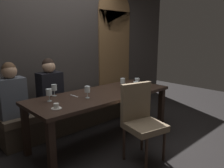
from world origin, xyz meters
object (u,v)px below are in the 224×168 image
object	(u,v)px
wine_glass_near_left	(137,81)
chair_near_side	(141,117)
wine_glass_center_back	(123,81)
fork_on_table	(74,96)
dining_table	(102,99)
diner_redhead	(11,91)
wine_glass_end_left	(136,85)
diner_bearded	(50,85)
wine_glass_far_left	(87,90)
banquette_bench	(77,114)
wine_glass_end_right	(54,88)
wine_glass_far_right	(49,93)
espresso_cup	(56,106)

from	to	relation	value
wine_glass_near_left	chair_near_side	bearing A→B (deg)	-135.73
wine_glass_center_back	fork_on_table	distance (m)	0.87
dining_table	fork_on_table	bearing A→B (deg)	160.45
wine_glass_near_left	fork_on_table	distance (m)	1.07
diner_redhead	wine_glass_end_left	xyz separation A→B (m)	(1.45, -1.02, 0.04)
chair_near_side	diner_bearded	xyz separation A→B (m)	(-0.49, 1.44, 0.26)
wine_glass_center_back	wine_glass_far_left	xyz separation A→B (m)	(-0.77, -0.08, -0.00)
banquette_bench	wine_glass_center_back	bearing A→B (deg)	-55.82
diner_bearded	wine_glass_center_back	size ratio (longest dim) A/B	4.79
wine_glass_center_back	wine_glass_end_left	size ratio (longest dim) A/B	1.00
diner_redhead	wine_glass_near_left	xyz separation A→B (m)	(1.67, -0.85, 0.04)
wine_glass_end_right	diner_redhead	bearing A→B (deg)	140.74
fork_on_table	dining_table	bearing A→B (deg)	-22.54
wine_glass_far_right	diner_bearded	bearing A→B (deg)	61.82
espresso_cup	chair_near_side	bearing A→B (deg)	-31.41
chair_near_side	wine_glass_end_right	size ratio (longest dim) A/B	5.98
wine_glass_center_back	wine_glass_far_left	bearing A→B (deg)	-173.75
dining_table	fork_on_table	size ratio (longest dim) A/B	12.94
diner_redhead	wine_glass_end_left	world-z (taller)	diner_redhead
wine_glass_far_left	dining_table	bearing A→B (deg)	10.90
diner_bearded	wine_glass_far_right	bearing A→B (deg)	-118.18
espresso_cup	wine_glass_end_right	bearing A→B (deg)	63.39
wine_glass_far_right	dining_table	bearing A→B (deg)	-10.89
diner_bearded	fork_on_table	xyz separation A→B (m)	(0.07, -0.57, -0.08)
banquette_bench	diner_bearded	distance (m)	0.75
banquette_bench	wine_glass_far_right	distance (m)	1.13
diner_redhead	diner_bearded	distance (m)	0.58
wine_glass_center_back	wine_glass_far_right	xyz separation A→B (m)	(-1.23, 0.12, -0.00)
banquette_bench	espresso_cup	distance (m)	1.34
fork_on_table	diner_redhead	bearing A→B (deg)	135.69
chair_near_side	wine_glass_far_left	world-z (taller)	chair_near_side
dining_table	fork_on_table	distance (m)	0.43
banquette_bench	fork_on_table	xyz separation A→B (m)	(-0.40, -0.56, 0.51)
wine_glass_far_left	espresso_cup	world-z (taller)	wine_glass_far_left
fork_on_table	wine_glass_far_right	bearing A→B (deg)	176.05
wine_glass_end_right	espresso_cup	xyz separation A→B (m)	(-0.26, -0.52, -0.09)
wine_glass_center_back	wine_glass_near_left	bearing A→B (deg)	-44.10
diner_bearded	wine_glass_far_left	size ratio (longest dim) A/B	4.79
chair_near_side	dining_table	bearing A→B (deg)	92.09
wine_glass_center_back	wine_glass_end_left	bearing A→B (deg)	-100.38
wine_glass_far_right	chair_near_side	bearing A→B (deg)	-47.54
diner_bearded	wine_glass_end_left	size ratio (longest dim) A/B	4.79
chair_near_side	wine_glass_end_left	bearing A→B (deg)	48.23
dining_table	diner_bearded	bearing A→B (deg)	123.01
dining_table	diner_bearded	xyz separation A→B (m)	(-0.47, 0.72, 0.17)
wine_glass_center_back	wine_glass_far_left	world-z (taller)	same
diner_redhead	diner_bearded	bearing A→B (deg)	0.44
dining_table	diner_redhead	size ratio (longest dim) A/B	2.85
banquette_bench	wine_glass_center_back	xyz separation A→B (m)	(0.46, -0.68, 0.63)
banquette_bench	wine_glass_center_back	distance (m)	1.03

